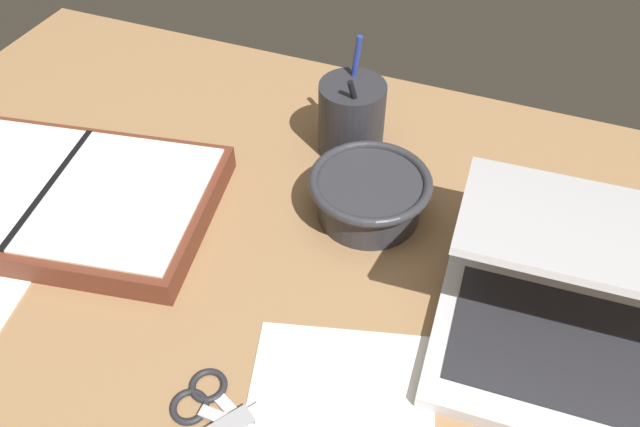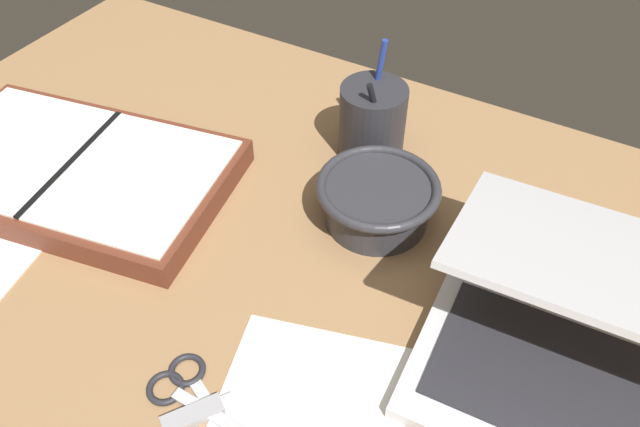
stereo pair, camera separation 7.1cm
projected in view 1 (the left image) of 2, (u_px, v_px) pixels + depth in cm
name	position (u px, v px, depth cm)	size (l,w,h in cm)	color
desk_top	(296.00, 324.00, 69.62)	(140.00, 100.00, 2.00)	#936D47
laptop	(604.00, 317.00, 63.28)	(34.23, 30.14, 14.99)	silver
bowl	(370.00, 194.00, 78.09)	(15.41, 15.41, 6.17)	#2D2D33
pen_cup	(352.00, 118.00, 86.07)	(9.17, 9.17, 16.45)	#28282D
planner	(54.00, 196.00, 80.12)	(44.64, 31.36, 3.90)	brown
scissors	(212.00, 405.00, 61.33)	(13.99, 7.53, 0.80)	#B7B7BC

